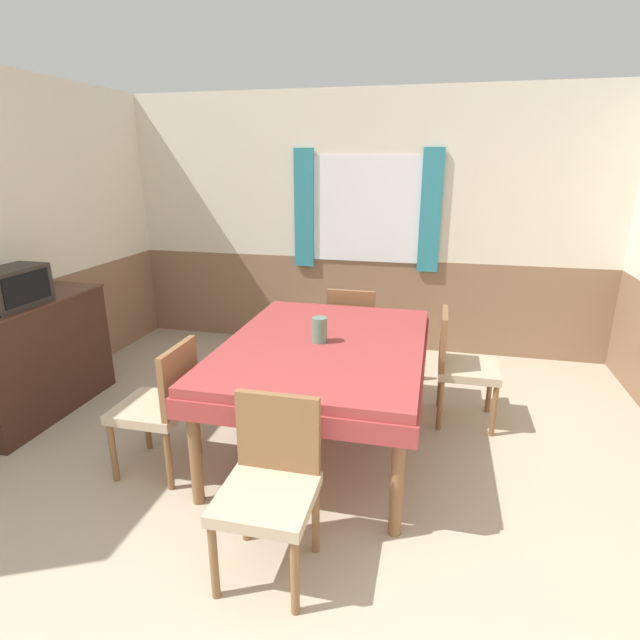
{
  "coord_description": "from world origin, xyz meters",
  "views": [
    {
      "loc": [
        0.75,
        -1.11,
        1.92
      ],
      "look_at": [
        0.03,
        1.97,
        0.91
      ],
      "focal_mm": 28.0,
      "sensor_mm": 36.0,
      "label": 1
    }
  ],
  "objects_px": {
    "sideboard": "(36,357)",
    "chair_head_window": "(353,328)",
    "tv": "(11,288)",
    "chair_head_near": "(270,481)",
    "vase": "(320,330)",
    "chair_left_near": "(162,403)",
    "chair_right_far": "(460,363)",
    "dining_table": "(325,355)"
  },
  "relations": [
    {
      "from": "dining_table",
      "to": "chair_head_window",
      "type": "distance_m",
      "value": 1.18
    },
    {
      "from": "chair_head_near",
      "to": "tv",
      "type": "bearing_deg",
      "value": -22.85
    },
    {
      "from": "chair_head_near",
      "to": "tv",
      "type": "distance_m",
      "value": 2.51
    },
    {
      "from": "chair_right_far",
      "to": "chair_left_near",
      "type": "distance_m",
      "value": 2.15
    },
    {
      "from": "chair_head_window",
      "to": "tv",
      "type": "relative_size",
      "value": 1.7
    },
    {
      "from": "chair_left_near",
      "to": "chair_head_near",
      "type": "bearing_deg",
      "value": -123.59
    },
    {
      "from": "tv",
      "to": "sideboard",
      "type": "bearing_deg",
      "value": 105.32
    },
    {
      "from": "dining_table",
      "to": "chair_right_far",
      "type": "xyz_separation_m",
      "value": [
        0.92,
        0.55,
        -0.19
      ]
    },
    {
      "from": "chair_head_window",
      "to": "sideboard",
      "type": "height_order",
      "value": "sideboard"
    },
    {
      "from": "chair_left_near",
      "to": "vase",
      "type": "height_order",
      "value": "vase"
    },
    {
      "from": "chair_right_far",
      "to": "chair_head_window",
      "type": "distance_m",
      "value": 1.11
    },
    {
      "from": "chair_left_near",
      "to": "tv",
      "type": "xyz_separation_m",
      "value": [
        -1.33,
        0.34,
        0.59
      ]
    },
    {
      "from": "chair_head_near",
      "to": "vase",
      "type": "bearing_deg",
      "value": -88.44
    },
    {
      "from": "chair_left_near",
      "to": "chair_head_window",
      "type": "bearing_deg",
      "value": -28.18
    },
    {
      "from": "chair_right_far",
      "to": "vase",
      "type": "distance_m",
      "value": 1.17
    },
    {
      "from": "chair_right_far",
      "to": "chair_head_near",
      "type": "relative_size",
      "value": 1.0
    },
    {
      "from": "chair_right_far",
      "to": "vase",
      "type": "bearing_deg",
      "value": -59.13
    },
    {
      "from": "chair_head_near",
      "to": "tv",
      "type": "xyz_separation_m",
      "value": [
        -2.25,
        0.95,
        0.59
      ]
    },
    {
      "from": "chair_head_window",
      "to": "chair_head_near",
      "type": "bearing_deg",
      "value": -90.0
    },
    {
      "from": "chair_head_near",
      "to": "chair_head_window",
      "type": "xyz_separation_m",
      "value": [
        -0.0,
        2.33,
        0.0
      ]
    },
    {
      "from": "chair_left_near",
      "to": "chair_head_near",
      "type": "distance_m",
      "value": 1.11
    },
    {
      "from": "sideboard",
      "to": "chair_head_window",
      "type": "bearing_deg",
      "value": 28.43
    },
    {
      "from": "chair_left_near",
      "to": "tv",
      "type": "relative_size",
      "value": 1.7
    },
    {
      "from": "chair_head_near",
      "to": "chair_left_near",
      "type": "bearing_deg",
      "value": -33.59
    },
    {
      "from": "dining_table",
      "to": "chair_head_window",
      "type": "xyz_separation_m",
      "value": [
        -0.0,
        1.16,
        -0.19
      ]
    },
    {
      "from": "tv",
      "to": "vase",
      "type": "relative_size",
      "value": 2.97
    },
    {
      "from": "vase",
      "to": "chair_left_near",
      "type": "bearing_deg",
      "value": -148.84
    },
    {
      "from": "chair_right_far",
      "to": "dining_table",
      "type": "bearing_deg",
      "value": -58.99
    },
    {
      "from": "chair_left_near",
      "to": "chair_head_near",
      "type": "xyz_separation_m",
      "value": [
        0.92,
        -0.61,
        0.0
      ]
    },
    {
      "from": "vase",
      "to": "chair_head_near",
      "type": "bearing_deg",
      "value": -88.44
    },
    {
      "from": "chair_left_near",
      "to": "sideboard",
      "type": "xyz_separation_m",
      "value": [
        -1.37,
        0.48,
        -0.01
      ]
    },
    {
      "from": "dining_table",
      "to": "chair_left_near",
      "type": "relative_size",
      "value": 2.11
    },
    {
      "from": "chair_head_window",
      "to": "vase",
      "type": "xyz_separation_m",
      "value": [
        -0.03,
        -1.18,
        0.37
      ]
    },
    {
      "from": "chair_head_near",
      "to": "vase",
      "type": "distance_m",
      "value": 1.21
    },
    {
      "from": "chair_left_near",
      "to": "tv",
      "type": "bearing_deg",
      "value": 75.8
    },
    {
      "from": "sideboard",
      "to": "tv",
      "type": "xyz_separation_m",
      "value": [
        0.04,
        -0.14,
        0.59
      ]
    },
    {
      "from": "chair_right_far",
      "to": "chair_head_near",
      "type": "distance_m",
      "value": 1.95
    },
    {
      "from": "dining_table",
      "to": "tv",
      "type": "relative_size",
      "value": 3.6
    },
    {
      "from": "chair_left_near",
      "to": "tv",
      "type": "distance_m",
      "value": 1.49
    },
    {
      "from": "chair_right_far",
      "to": "chair_left_near",
      "type": "bearing_deg",
      "value": -58.99
    },
    {
      "from": "chair_head_window",
      "to": "vase",
      "type": "bearing_deg",
      "value": -91.52
    },
    {
      "from": "chair_head_near",
      "to": "chair_head_window",
      "type": "bearing_deg",
      "value": -90.0
    }
  ]
}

